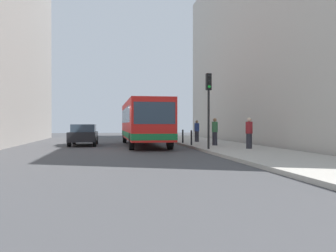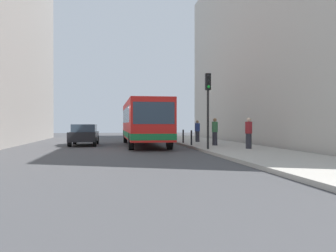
% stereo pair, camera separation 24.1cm
% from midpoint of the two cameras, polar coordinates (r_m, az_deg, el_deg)
% --- Properties ---
extents(ground_plane, '(80.00, 80.00, 0.00)m').
position_cam_midpoint_polar(ground_plane, '(20.34, -4.85, -3.92)').
color(ground_plane, '#424244').
extents(sidewalk, '(4.40, 40.00, 0.15)m').
position_cam_midpoint_polar(sidewalk, '(21.47, 9.69, -3.49)').
color(sidewalk, '#ADA89E').
rests_on(sidewalk, ground).
extents(building_right, '(7.00, 32.00, 15.49)m').
position_cam_midpoint_polar(building_right, '(28.27, 18.96, 13.06)').
color(building_right, '#BCB7AD').
rests_on(building_right, ground).
extents(bus, '(2.59, 11.03, 3.00)m').
position_cam_midpoint_polar(bus, '(24.42, -4.26, 0.85)').
color(bus, red).
rests_on(bus, ground).
extents(car_beside_bus, '(1.90, 4.42, 1.48)m').
position_cam_midpoint_polar(car_beside_bus, '(25.40, -13.81, -1.31)').
color(car_beside_bus, black).
rests_on(car_beside_bus, ground).
extents(traffic_light, '(0.28, 0.33, 4.10)m').
position_cam_midpoint_polar(traffic_light, '(19.19, 6.27, 4.81)').
color(traffic_light, black).
rests_on(traffic_light, sidewalk).
extents(bollard_near, '(0.11, 0.11, 0.95)m').
position_cam_midpoint_polar(bollard_near, '(22.60, 3.52, -1.90)').
color(bollard_near, black).
rests_on(bollard_near, sidewalk).
extents(bollard_mid, '(0.11, 0.11, 0.95)m').
position_cam_midpoint_polar(bollard_mid, '(25.18, 2.15, -1.67)').
color(bollard_mid, black).
rests_on(bollard_mid, sidewalk).
extents(pedestrian_near_signal, '(0.38, 0.38, 1.71)m').
position_cam_midpoint_polar(pedestrian_near_signal, '(19.80, 12.71, -1.13)').
color(pedestrian_near_signal, '#26262D').
rests_on(pedestrian_near_signal, sidewalk).
extents(pedestrian_mid_sidewalk, '(0.38, 0.38, 1.73)m').
position_cam_midpoint_polar(pedestrian_mid_sidewalk, '(22.44, 7.32, -0.92)').
color(pedestrian_mid_sidewalk, '#26262D').
rests_on(pedestrian_mid_sidewalk, sidewalk).
extents(pedestrian_far_sidewalk, '(0.38, 0.38, 1.64)m').
position_cam_midpoint_polar(pedestrian_far_sidewalk, '(26.83, 4.45, -0.83)').
color(pedestrian_far_sidewalk, '#26262D').
rests_on(pedestrian_far_sidewalk, sidewalk).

